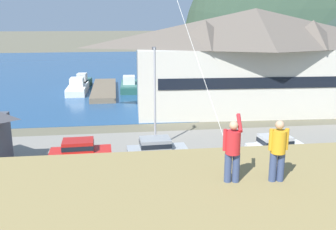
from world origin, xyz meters
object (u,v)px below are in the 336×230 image
(person_kite_flyer, at_px, (233,149))
(parked_car_front_row_end, at_px, (224,184))
(parking_light_pole, at_px, (155,92))
(parked_car_mid_row_near, at_px, (316,184))
(parked_car_mid_row_far, at_px, (80,152))
(parked_car_back_row_left, at_px, (157,150))
(moored_boat_outer_mooring, at_px, (129,86))
(person_companion, at_px, (278,149))
(moored_boat_wharfside, at_px, (78,88))
(moored_boat_inner_slip, at_px, (83,83))
(wharf_dock, at_px, (104,90))
(parked_car_front_row_silver, at_px, (276,147))
(harbor_lodge, at_px, (254,58))

(person_kite_flyer, bearing_deg, parked_car_front_row_end, 74.68)
(parked_car_front_row_end, xyz_separation_m, parking_light_pole, (-2.86, 9.59, 3.51))
(parked_car_mid_row_near, xyz_separation_m, parked_car_mid_row_far, (-13.52, 7.24, 0.00))
(person_kite_flyer, bearing_deg, parked_car_back_row_left, 91.53)
(parked_car_back_row_left, relative_size, person_kite_flyer, 2.30)
(moored_boat_outer_mooring, distance_m, person_companion, 45.67)
(moored_boat_wharfside, xyz_separation_m, person_kite_flyer, (8.43, -44.35, 5.90))
(moored_boat_inner_slip, distance_m, parked_car_mid_row_near, 42.59)
(parked_car_mid_row_far, distance_m, person_companion, 18.70)
(wharf_dock, distance_m, parked_car_front_row_silver, 31.64)
(parked_car_mid_row_far, bearing_deg, moored_boat_inner_slip, 94.12)
(harbor_lodge, height_order, parked_car_front_row_silver, harbor_lodge)
(parking_light_pole, distance_m, person_companion, 19.63)
(harbor_lodge, distance_m, parked_car_mid_row_near, 22.75)
(parked_car_back_row_left, xyz_separation_m, parked_car_front_row_end, (3.10, -6.28, 0.00))
(harbor_lodge, xyz_separation_m, parked_car_front_row_silver, (-3.63, -15.44, -4.81))
(person_kite_flyer, bearing_deg, person_companion, -5.28)
(parking_light_pole, xyz_separation_m, person_kite_flyer, (0.19, -19.35, 2.05))
(harbor_lodge, bearing_deg, moored_boat_inner_slip, 138.33)
(parked_car_front_row_end, height_order, parked_car_front_row_silver, same)
(person_companion, bearing_deg, parked_car_front_row_silver, 66.15)
(moored_boat_wharfside, bearing_deg, parked_car_front_row_end, -72.21)
(person_kite_flyer, distance_m, person_companion, 1.25)
(wharf_dock, xyz_separation_m, parked_car_mid_row_far, (-0.93, -28.05, 0.71))
(parked_car_mid_row_near, bearing_deg, person_companion, -125.39)
(harbor_lodge, relative_size, moored_boat_outer_mooring, 3.66)
(moored_boat_inner_slip, xyz_separation_m, parked_car_front_row_end, (10.74, -38.86, 0.34))
(parked_car_back_row_left, height_order, parked_car_front_row_end, same)
(moored_boat_wharfside, distance_m, parked_car_front_row_end, 36.33)
(moored_boat_wharfside, xyz_separation_m, parked_car_mid_row_near, (16.21, -35.27, 0.34))
(moored_boat_outer_mooring, height_order, moored_boat_inner_slip, same)
(moored_boat_wharfside, distance_m, person_companion, 45.88)
(parked_car_mid_row_near, xyz_separation_m, parked_car_front_row_silver, (0.38, 6.43, 0.00))
(moored_boat_wharfside, distance_m, moored_boat_outer_mooring, 7.17)
(moored_boat_inner_slip, relative_size, parking_light_pole, 0.76)
(parked_car_front_row_end, distance_m, parking_light_pole, 10.61)
(parked_car_front_row_end, bearing_deg, moored_boat_wharfside, 107.79)
(moored_boat_wharfside, relative_size, parked_car_mid_row_near, 1.84)
(wharf_dock, xyz_separation_m, parking_light_pole, (4.62, -25.01, 4.23))
(moored_boat_outer_mooring, relative_size, parked_car_back_row_left, 1.74)
(harbor_lodge, distance_m, parked_car_mid_row_far, 23.33)
(parked_car_front_row_end, relative_size, parked_car_front_row_silver, 0.98)
(parked_car_back_row_left, xyz_separation_m, parking_light_pole, (0.24, 3.31, 3.51))
(moored_boat_outer_mooring, bearing_deg, harbor_lodge, -47.27)
(parked_car_mid_row_far, bearing_deg, person_companion, -66.97)
(harbor_lodge, relative_size, parking_light_pole, 3.46)
(parked_car_back_row_left, distance_m, person_kite_flyer, 16.98)
(moored_boat_inner_slip, relative_size, parked_car_front_row_end, 1.40)
(harbor_lodge, height_order, parked_car_mid_row_near, harbor_lodge)
(moored_boat_inner_slip, relative_size, parked_car_front_row_silver, 1.37)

